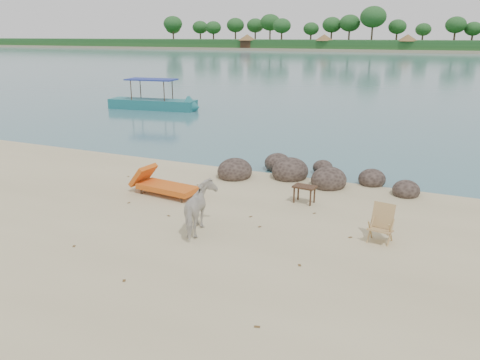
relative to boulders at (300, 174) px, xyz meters
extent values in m
plane|color=#3D727A|center=(-1.08, 84.24, -0.18)|extent=(400.00, 400.00, 0.00)
cube|color=tan|center=(-1.08, 164.24, -0.18)|extent=(420.00, 90.00, 1.40)
cube|color=#1E4C1E|center=(-1.08, 129.24, 1.72)|extent=(420.00, 18.00, 2.40)
ellipsoid|color=black|center=(-2.07, -0.65, 0.02)|extent=(1.14, 1.26, 0.86)
ellipsoid|color=black|center=(-0.37, 0.05, 0.03)|extent=(1.20, 1.32, 0.90)
ellipsoid|color=black|center=(1.03, -0.35, 0.01)|extent=(1.10, 1.21, 0.83)
ellipsoid|color=black|center=(2.23, 0.45, -0.03)|extent=(0.86, 0.94, 0.64)
ellipsoid|color=black|center=(3.33, -0.25, -0.04)|extent=(0.80, 0.88, 0.60)
ellipsoid|color=black|center=(-1.17, 1.05, -0.02)|extent=(0.92, 1.01, 0.69)
ellipsoid|color=black|center=(0.43, 1.25, -0.06)|extent=(0.69, 0.76, 0.52)
imported|color=silver|center=(-0.91, -5.14, 0.41)|extent=(1.03, 1.54, 1.19)
plane|color=brown|center=(2.45, -4.00, -0.18)|extent=(0.14, 0.14, 0.00)
plane|color=brown|center=(-5.33, -2.10, -0.18)|extent=(0.13, 0.13, 0.00)
plane|color=brown|center=(1.77, -5.82, -0.18)|extent=(0.13, 0.13, 0.00)
plane|color=brown|center=(-3.88, -3.25, -0.18)|extent=(0.11, 0.11, 0.00)
plane|color=brown|center=(0.27, -4.28, -0.18)|extent=(0.13, 0.13, 0.00)
plane|color=brown|center=(1.77, -8.15, -0.18)|extent=(0.12, 0.12, 0.00)
plane|color=brown|center=(-3.13, -7.01, -0.18)|extent=(0.14, 0.14, 0.00)
plane|color=brown|center=(-3.75, -4.18, -0.18)|extent=(0.12, 0.12, 0.00)
plane|color=brown|center=(-2.77, -1.95, -0.18)|extent=(0.11, 0.11, 0.00)
plane|color=brown|center=(-2.18, -4.57, -0.18)|extent=(0.13, 0.13, 0.00)
plane|color=brown|center=(3.23, -3.47, -0.18)|extent=(0.14, 0.14, 0.00)
plane|color=brown|center=(-0.19, -3.75, -0.18)|extent=(0.13, 0.13, 0.00)
plane|color=brown|center=(1.26, -2.84, -0.18)|extent=(0.14, 0.14, 0.00)
plane|color=brown|center=(-1.14, -7.81, -0.18)|extent=(0.14, 0.14, 0.00)
camera|label=1|loc=(4.19, -14.23, 4.39)|focal=35.00mm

